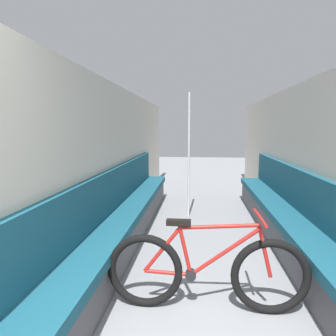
% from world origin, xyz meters
% --- Properties ---
extents(wall_left, '(0.10, 9.67, 2.11)m').
position_xyz_m(wall_left, '(-1.29, 3.23, 1.06)').
color(wall_left, beige).
rests_on(wall_left, ground).
extents(wall_right, '(0.10, 9.67, 2.11)m').
position_xyz_m(wall_right, '(1.29, 3.23, 1.06)').
color(wall_right, beige).
rests_on(wall_right, ground).
extents(bench_seat_row_left, '(0.43, 5.25, 0.99)m').
position_xyz_m(bench_seat_row_left, '(-1.06, 3.15, 0.32)').
color(bench_seat_row_left, '#4C4C51').
rests_on(bench_seat_row_left, ground).
extents(bench_seat_row_right, '(0.43, 5.25, 0.99)m').
position_xyz_m(bench_seat_row_right, '(1.06, 3.15, 0.32)').
color(bench_seat_row_right, '#4C4C51').
rests_on(bench_seat_row_right, ground).
extents(bicycle, '(1.67, 0.46, 0.83)m').
position_xyz_m(bicycle, '(-0.02, 1.73, 0.34)').
color(bicycle, black).
rests_on(bicycle, ground).
extents(grab_pole_near, '(0.08, 0.08, 2.09)m').
position_xyz_m(grab_pole_near, '(-0.25, 4.37, 1.02)').
color(grab_pole_near, gray).
rests_on(grab_pole_near, ground).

